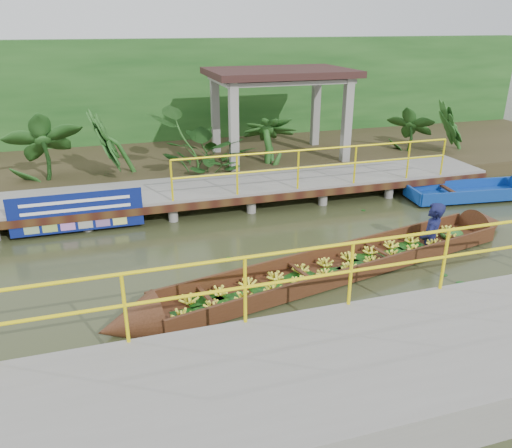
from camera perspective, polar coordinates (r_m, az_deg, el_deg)
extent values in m
plane|color=#2D3018|center=(10.20, -1.60, -4.42)|extent=(80.00, 80.00, 0.00)
cube|color=#352D1A|center=(17.03, -8.48, 7.17)|extent=(30.00, 8.00, 0.45)
cube|color=gray|center=(13.17, -5.74, 4.09)|extent=(16.00, 2.00, 0.15)
cube|color=black|center=(12.27, -4.77, 2.35)|extent=(16.00, 0.12, 0.18)
cylinder|color=yellow|center=(12.82, 7.22, 8.51)|extent=(7.50, 0.05, 0.05)
cylinder|color=yellow|center=(12.93, 7.12, 6.58)|extent=(7.50, 0.05, 0.05)
cylinder|color=yellow|center=(12.94, 7.11, 6.36)|extent=(0.05, 0.05, 1.00)
cylinder|color=gray|center=(12.39, -23.30, -0.25)|extent=(0.24, 0.24, 0.55)
cylinder|color=gray|center=(13.89, -22.78, 2.16)|extent=(0.24, 0.24, 0.55)
cylinder|color=gray|center=(12.29, -14.08, 0.79)|extent=(0.24, 0.24, 0.55)
cylinder|color=gray|center=(13.80, -14.55, 3.10)|extent=(0.24, 0.24, 0.55)
cylinder|color=gray|center=(12.52, -4.94, 1.79)|extent=(0.24, 0.24, 0.55)
cylinder|color=gray|center=(14.01, -6.37, 3.96)|extent=(0.24, 0.24, 0.55)
cylinder|color=gray|center=(13.06, 3.66, 2.69)|extent=(0.24, 0.24, 0.55)
cylinder|color=gray|center=(14.49, 1.43, 4.71)|extent=(0.24, 0.24, 0.55)
cylinder|color=gray|center=(13.86, 11.44, 3.46)|extent=(0.24, 0.24, 0.55)
cylinder|color=gray|center=(15.22, 8.63, 5.33)|extent=(0.24, 0.24, 0.55)
cylinder|color=gray|center=(14.89, 18.26, 4.07)|extent=(0.24, 0.24, 0.55)
cylinder|color=gray|center=(16.16, 15.08, 5.81)|extent=(0.24, 0.24, 0.55)
cylinder|color=gray|center=(12.52, -4.94, 1.79)|extent=(0.24, 0.24, 0.55)
cube|color=gray|center=(7.14, 16.13, -15.53)|extent=(18.00, 2.40, 0.70)
cylinder|color=yellow|center=(7.29, 12.45, -1.93)|extent=(10.00, 0.05, 0.05)
cylinder|color=yellow|center=(7.48, 12.17, -5.08)|extent=(10.00, 0.05, 0.05)
cylinder|color=yellow|center=(7.50, 12.14, -5.42)|extent=(0.05, 0.05, 1.00)
cube|color=gray|center=(14.66, -2.54, 10.48)|extent=(0.25, 0.25, 2.80)
cube|color=gray|center=(15.93, 10.32, 11.10)|extent=(0.25, 0.25, 2.80)
cube|color=gray|center=(16.95, -4.66, 12.03)|extent=(0.25, 0.25, 2.80)
cube|color=gray|center=(18.07, 6.82, 12.57)|extent=(0.25, 0.25, 2.80)
cube|color=gray|center=(16.12, 2.69, 16.22)|extent=(4.00, 2.60, 0.12)
cube|color=black|center=(16.10, 2.70, 16.93)|extent=(4.40, 3.00, 0.20)
cube|color=#174516|center=(19.12, -10.03, 14.14)|extent=(30.00, 0.80, 4.00)
cube|color=#381E0F|center=(9.97, 9.87, -5.06)|extent=(7.67, 2.52, 0.06)
cube|color=#381E0F|center=(10.24, 8.27, -3.35)|extent=(7.49, 1.65, 0.32)
cube|color=#381E0F|center=(9.59, 11.70, -5.46)|extent=(7.49, 1.65, 0.32)
cone|color=#381E0F|center=(8.24, -14.39, -11.11)|extent=(1.13, 1.10, 0.92)
cone|color=#381E0F|center=(12.87, 24.89, -0.12)|extent=(1.13, 1.10, 0.92)
ellipsoid|color=#174516|center=(11.96, 21.46, -1.10)|extent=(0.61, 0.52, 0.25)
imported|color=#10133B|center=(11.17, 19.84, 2.29)|extent=(0.80, 0.79, 1.86)
cube|color=navy|center=(14.95, 23.00, 3.03)|extent=(3.37, 1.34, 0.11)
cube|color=navy|center=(15.30, 22.10, 4.10)|extent=(3.28, 0.42, 0.33)
cube|color=navy|center=(14.53, 24.11, 2.88)|extent=(3.28, 0.42, 0.33)
cube|color=navy|center=(14.08, 17.48, 3.24)|extent=(0.17, 0.99, 0.33)
cube|color=black|center=(14.61, 21.31, 3.59)|extent=(0.22, 0.99, 0.05)
cube|color=navy|center=(11.99, -19.77, 1.26)|extent=(2.92, 0.03, 0.91)
cube|color=white|center=(11.89, -19.94, 2.44)|extent=(2.37, 0.01, 0.07)
cube|color=white|center=(11.95, -19.82, 1.54)|extent=(2.37, 0.01, 0.07)
imported|color=#174516|center=(14.56, -23.10, 7.31)|extent=(1.30, 1.30, 1.63)
imported|color=#174516|center=(14.48, -15.19, 8.23)|extent=(1.30, 1.30, 1.63)
imported|color=#174516|center=(14.77, -5.38, 9.16)|extent=(1.30, 1.30, 1.63)
imported|color=#174516|center=(15.29, 2.07, 9.69)|extent=(1.30, 1.30, 1.63)
imported|color=#174516|center=(17.55, 17.95, 10.28)|extent=(1.30, 1.30, 1.63)
imported|color=#174516|center=(18.44, 21.87, 10.30)|extent=(1.30, 1.30, 1.63)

